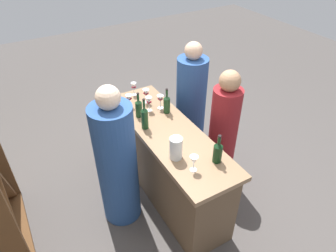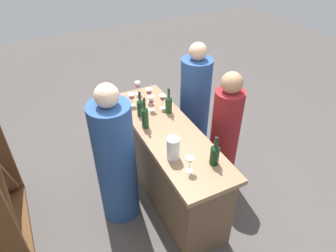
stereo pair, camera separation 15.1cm
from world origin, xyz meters
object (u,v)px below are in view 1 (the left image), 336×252
at_px(wine_glass_near_right, 134,86).
at_px(wine_glass_far_right, 129,99).
at_px(wine_bottle_center_olive_green, 167,104).
at_px(water_pitcher, 176,148).
at_px(wine_glass_far_center, 194,161).
at_px(wine_glass_near_left, 160,99).
at_px(wine_bottle_second_right_olive_green, 139,108).
at_px(person_center_guest, 191,106).
at_px(person_left_guest, 223,134).
at_px(wine_bottle_second_left_olive_green, 145,117).
at_px(wine_glass_far_left, 149,102).
at_px(wine_bottle_leftmost_dark_green, 218,152).
at_px(wine_glass_near_center, 146,93).
at_px(person_right_guest, 117,164).

bearing_deg(wine_glass_near_right, wine_glass_far_right, 143.19).
relative_size(wine_bottle_center_olive_green, water_pitcher, 1.35).
distance_m(wine_glass_far_center, wine_glass_far_right, 1.20).
height_order(wine_glass_near_left, wine_glass_far_right, wine_glass_near_left).
xyz_separation_m(wine_bottle_second_right_olive_green, person_center_guest, (0.17, -0.78, -0.32)).
xyz_separation_m(wine_glass_far_center, wine_glass_far_right, (1.20, 0.06, -0.01)).
bearing_deg(person_left_guest, water_pitcher, 24.68).
height_order(wine_bottle_second_left_olive_green, wine_glass_far_left, wine_bottle_second_left_olive_green).
relative_size(wine_glass_far_left, person_left_guest, 0.12).
height_order(wine_glass_near_right, wine_glass_far_center, wine_glass_near_right).
xyz_separation_m(wine_glass_near_right, water_pitcher, (-1.19, 0.14, -0.00)).
relative_size(wine_bottle_leftmost_dark_green, wine_glass_far_right, 1.93).
height_order(wine_bottle_center_olive_green, wine_glass_near_left, wine_bottle_center_olive_green).
height_order(wine_bottle_second_right_olive_green, wine_glass_near_center, wine_bottle_second_right_olive_green).
relative_size(wine_glass_far_center, person_left_guest, 0.11).
height_order(water_pitcher, person_left_guest, person_left_guest).
relative_size(wine_bottle_leftmost_dark_green, wine_glass_near_center, 1.71).
height_order(water_pitcher, person_center_guest, person_center_guest).
relative_size(wine_bottle_second_left_olive_green, wine_bottle_center_olive_green, 1.17).
bearing_deg(wine_glass_far_right, person_right_guest, 144.93).
height_order(wine_glass_near_center, water_pitcher, water_pitcher).
distance_m(wine_glass_far_left, wine_glass_far_center, 1.02).
distance_m(wine_bottle_second_left_olive_green, water_pitcher, 0.54).
height_order(wine_glass_near_right, wine_glass_far_right, wine_glass_near_right).
bearing_deg(wine_bottle_leftmost_dark_green, person_left_guest, -44.58).
distance_m(wine_bottle_second_left_olive_green, wine_bottle_second_right_olive_green, 0.22).
distance_m(wine_bottle_leftmost_dark_green, person_left_guest, 0.79).
distance_m(wine_bottle_second_left_olive_green, person_center_guest, 0.97).
distance_m(wine_glass_near_left, wine_glass_far_left, 0.13).
height_order(wine_glass_near_center, wine_glass_far_right, wine_glass_near_center).
height_order(wine_bottle_second_right_olive_green, wine_glass_far_right, wine_bottle_second_right_olive_green).
bearing_deg(wine_glass_far_right, wine_glass_near_center, -93.94).
bearing_deg(wine_glass_near_left, wine_glass_near_right, 17.43).
bearing_deg(wine_glass_far_center, wine_glass_near_right, -3.97).
height_order(wine_bottle_leftmost_dark_green, person_center_guest, person_center_guest).
height_order(wine_bottle_center_olive_green, wine_glass_far_center, wine_bottle_center_olive_green).
bearing_deg(water_pitcher, wine_glass_far_center, -167.55).
height_order(wine_glass_far_right, person_center_guest, person_center_guest).
distance_m(wine_glass_near_left, person_right_guest, 0.86).
height_order(wine_bottle_leftmost_dark_green, wine_glass_near_center, wine_bottle_leftmost_dark_green).
xyz_separation_m(wine_bottle_second_right_olive_green, wine_glass_far_right, (0.23, 0.01, -0.01)).
relative_size(wine_bottle_second_right_olive_green, wine_glass_near_right, 1.79).
distance_m(wine_glass_near_left, wine_glass_near_right, 0.43).
distance_m(wine_glass_near_right, wine_glass_far_center, 1.41).
bearing_deg(wine_bottle_center_olive_green, wine_bottle_leftmost_dark_green, 179.67).
xyz_separation_m(wine_glass_near_center, person_center_guest, (-0.04, -0.59, -0.33)).
height_order(wine_glass_near_right, wine_glass_far_left, wine_glass_far_left).
height_order(wine_bottle_leftmost_dark_green, wine_glass_near_left, wine_bottle_leftmost_dark_green).
xyz_separation_m(wine_bottle_second_left_olive_green, wine_bottle_center_olive_green, (0.14, -0.33, -0.02)).
relative_size(wine_bottle_second_right_olive_green, person_center_guest, 0.19).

